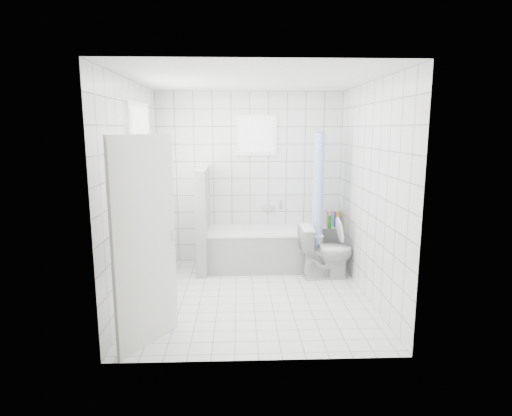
{
  "coord_description": "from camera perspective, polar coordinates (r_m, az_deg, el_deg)",
  "views": [
    {
      "loc": [
        -0.16,
        -5.02,
        2.05
      ],
      "look_at": [
        0.05,
        0.35,
        1.05
      ],
      "focal_mm": 30.0,
      "sensor_mm": 36.0,
      "label": 1
    }
  ],
  "objects": [
    {
      "name": "wall_left",
      "position": [
        5.22,
        -15.93,
        1.88
      ],
      "size": [
        0.02,
        3.0,
        2.6
      ],
      "primitive_type": "cube",
      "color": "white",
      "rests_on": "ground"
    },
    {
      "name": "tub_faucet",
      "position": [
        6.61,
        1.73,
        0.06
      ],
      "size": [
        0.18,
        0.06,
        0.06
      ],
      "primitive_type": "cube",
      "color": "silver",
      "rests_on": "wall_back"
    },
    {
      "name": "window_left",
      "position": [
        5.47,
        -14.89,
        5.47
      ],
      "size": [
        0.01,
        0.9,
        1.4
      ],
      "primitive_type": "cube",
      "color": "white",
      "rests_on": "wall_left"
    },
    {
      "name": "tiled_ledge",
      "position": [
        6.79,
        10.03,
        -4.78
      ],
      "size": [
        0.4,
        0.24,
        0.55
      ],
      "primitive_type": "cube",
      "color": "white",
      "rests_on": "ground"
    },
    {
      "name": "window_sill",
      "position": [
        5.57,
        -14.08,
        -2.11
      ],
      "size": [
        0.18,
        1.02,
        0.08
      ],
      "primitive_type": "cube",
      "color": "white",
      "rests_on": "wall_left"
    },
    {
      "name": "curtain_rod",
      "position": [
        6.22,
        8.19,
        9.97
      ],
      "size": [
        0.02,
        0.8,
        0.02
      ],
      "primitive_type": "cylinder",
      "rotation": [
        1.57,
        0.0,
        0.0
      ],
      "color": "silver",
      "rests_on": "wall_back"
    },
    {
      "name": "door",
      "position": [
        4.12,
        -14.55,
        -4.57
      ],
      "size": [
        0.45,
        0.7,
        2.0
      ],
      "primitive_type": "cube",
      "rotation": [
        0.0,
        0.0,
        -0.55
      ],
      "color": "silver",
      "rests_on": "ground"
    },
    {
      "name": "ceiling",
      "position": [
        5.05,
        -0.4,
        16.79
      ],
      "size": [
        3.0,
        3.0,
        0.0
      ],
      "primitive_type": "plane",
      "rotation": [
        3.14,
        0.0,
        0.0
      ],
      "color": "white",
      "rests_on": "ground"
    },
    {
      "name": "window_back",
      "position": [
        6.48,
        0.08,
        9.65
      ],
      "size": [
        0.5,
        0.01,
        0.5
      ],
      "primitive_type": "cube",
      "color": "white",
      "rests_on": "wall_back"
    },
    {
      "name": "partition_wall",
      "position": [
        6.25,
        -7.08,
        -1.54
      ],
      "size": [
        0.15,
        0.85,
        1.5
      ],
      "primitive_type": "cube",
      "color": "white",
      "rests_on": "ground"
    },
    {
      "name": "bathtub",
      "position": [
        6.4,
        1.01,
        -5.42
      ],
      "size": [
        1.64,
        0.77,
        0.58
      ],
      "color": "white",
      "rests_on": "ground"
    },
    {
      "name": "wall_back",
      "position": [
        6.56,
        -0.81,
        3.97
      ],
      "size": [
        2.8,
        0.02,
        2.6
      ],
      "primitive_type": "cube",
      "color": "white",
      "rests_on": "ground"
    },
    {
      "name": "ledge_bottles",
      "position": [
        6.67,
        10.27,
        -1.58
      ],
      "size": [
        0.2,
        0.2,
        0.26
      ],
      "color": "green",
      "rests_on": "tiled_ledge"
    },
    {
      "name": "sill_bottles",
      "position": [
        5.58,
        -13.97,
        -0.31
      ],
      "size": [
        0.16,
        0.48,
        0.33
      ],
      "color": "white",
      "rests_on": "window_sill"
    },
    {
      "name": "ground",
      "position": [
        5.42,
        -0.36,
        -11.66
      ],
      "size": [
        3.0,
        3.0,
        0.0
      ],
      "primitive_type": "plane",
      "color": "white",
      "rests_on": "ground"
    },
    {
      "name": "wall_front",
      "position": [
        3.6,
        0.39,
        -1.45
      ],
      "size": [
        2.8,
        0.02,
        2.6
      ],
      "primitive_type": "cube",
      "color": "white",
      "rests_on": "ground"
    },
    {
      "name": "shower_curtain",
      "position": [
        6.17,
        8.19,
        1.57
      ],
      "size": [
        0.14,
        0.48,
        1.78
      ],
      "primitive_type": null,
      "color": "#4A73DB",
      "rests_on": "curtain_rod"
    },
    {
      "name": "toilet",
      "position": [
        6.03,
        9.3,
        -5.74
      ],
      "size": [
        0.76,
        0.46,
        0.75
      ],
      "primitive_type": "imported",
      "rotation": [
        0.0,
        0.0,
        1.63
      ],
      "color": "silver",
      "rests_on": "ground"
    },
    {
      "name": "wall_right",
      "position": [
        5.31,
        14.91,
        2.07
      ],
      "size": [
        0.02,
        3.0,
        2.6
      ],
      "primitive_type": "cube",
      "color": "white",
      "rests_on": "ground"
    }
  ]
}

